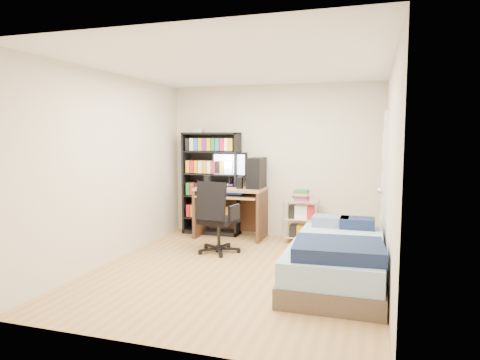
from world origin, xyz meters
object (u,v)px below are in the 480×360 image
(media_shelf, at_px, (212,182))
(bed, at_px, (337,259))
(computer_desk, at_px, (238,192))
(office_chair, at_px, (217,230))

(media_shelf, height_order, bed, media_shelf)
(bed, bearing_deg, media_shelf, 140.87)
(media_shelf, relative_size, computer_desk, 1.28)
(media_shelf, bearing_deg, office_chair, -65.27)
(computer_desk, bearing_deg, office_chair, -90.00)
(computer_desk, bearing_deg, media_shelf, 167.40)
(media_shelf, xyz_separation_m, office_chair, (0.51, -1.11, -0.56))
(computer_desk, relative_size, bed, 0.67)
(office_chair, bearing_deg, media_shelf, 124.80)
(computer_desk, height_order, office_chair, computer_desk)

